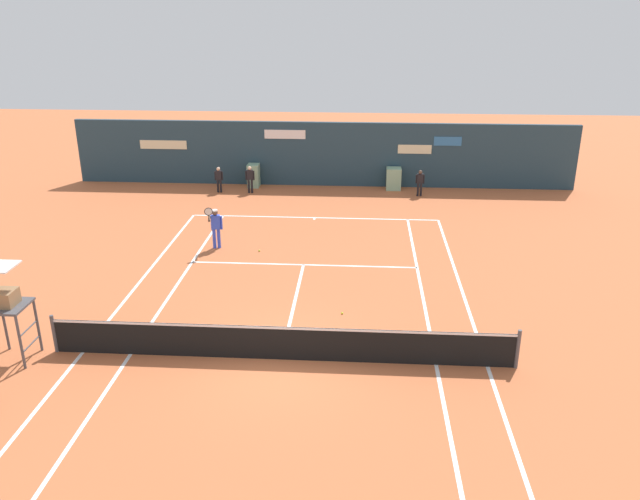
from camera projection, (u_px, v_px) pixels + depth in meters
ground_plane at (284, 348)px, 17.01m from camera, size 80.00×80.00×0.01m
tennis_net at (281, 342)px, 16.29m from camera, size 12.10×0.10×1.07m
sponsor_back_wall at (323, 155)px, 31.69m from camera, size 25.00×1.02×3.20m
umpire_chair at (5, 301)px, 15.91m from camera, size 1.00×1.00×2.62m
player_on_baseline at (216, 225)px, 23.62m from camera, size 0.50×0.72×1.76m
ball_kid_right_post at (219, 178)px, 30.77m from camera, size 0.42×0.18×1.26m
ball_kid_left_post at (250, 178)px, 30.66m from camera, size 0.44×0.20×1.33m
ball_kid_centre_post at (420, 181)px, 30.16m from camera, size 0.42×0.18×1.27m
tennis_ball_mid_court at (342, 313)px, 18.85m from camera, size 0.07×0.07×0.07m
tennis_ball_by_sideline at (259, 251)px, 23.61m from camera, size 0.07×0.07×0.07m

